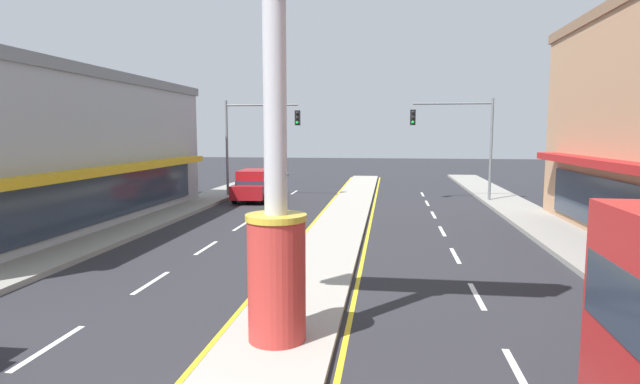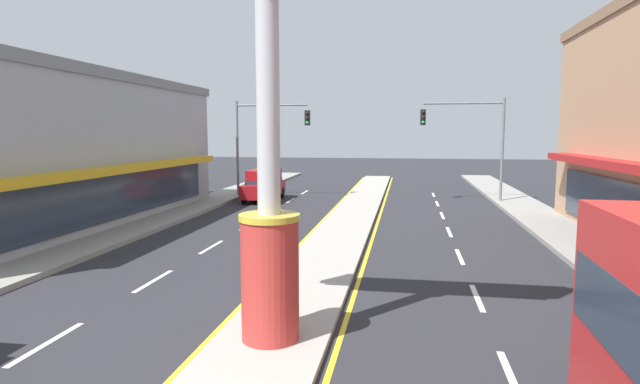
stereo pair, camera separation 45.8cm
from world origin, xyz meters
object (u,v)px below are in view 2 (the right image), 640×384
at_px(suv_mid_left_lane, 264,185).
at_px(district_sign, 268,122).
at_px(traffic_light_left_side, 264,132).
at_px(traffic_light_right_side, 472,132).
at_px(storefront_left, 22,149).

bearing_deg(suv_mid_left_lane, district_sign, -73.90).
xyz_separation_m(traffic_light_left_side, traffic_light_right_side, (12.75, -0.16, 0.00)).
xyz_separation_m(district_sign, suv_mid_left_lane, (-6.09, 21.11, -3.42)).
bearing_deg(storefront_left, traffic_light_right_side, 27.51).
height_order(storefront_left, suv_mid_left_lane, storefront_left).
bearing_deg(suv_mid_left_lane, traffic_light_left_side, 104.67).
bearing_deg(traffic_light_left_side, district_sign, -73.97).
xyz_separation_m(traffic_light_left_side, suv_mid_left_lane, (0.28, -1.08, -3.26)).
distance_m(storefront_left, traffic_light_right_side, 23.57).
distance_m(storefront_left, suv_mid_left_lane, 13.28).
xyz_separation_m(district_sign, storefront_left, (-14.52, 11.14, -0.96)).
relative_size(traffic_light_left_side, traffic_light_right_side, 1.00).
bearing_deg(district_sign, suv_mid_left_lane, 106.10).
height_order(traffic_light_left_side, traffic_light_right_side, same).
bearing_deg(traffic_light_right_side, storefront_left, -152.49).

